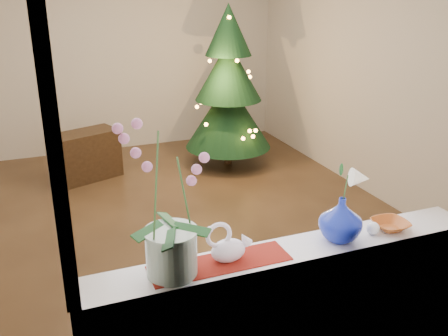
{
  "coord_description": "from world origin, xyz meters",
  "views": [
    {
      "loc": [
        -1.14,
        -4.34,
        2.2
      ],
      "look_at": [
        0.02,
        -1.4,
        1.03
      ],
      "focal_mm": 40.0,
      "sensor_mm": 36.0,
      "label": 1
    }
  ],
  "objects_px": {
    "paperweight": "(373,228)",
    "side_table": "(85,156)",
    "orchid_pot": "(169,200)",
    "swan": "(228,242)",
    "amber_dish": "(390,226)",
    "blue_vase": "(341,216)",
    "xmas_tree": "(228,87)"
  },
  "relations": [
    {
      "from": "paperweight",
      "to": "side_table",
      "type": "distance_m",
      "value": 4.05
    },
    {
      "from": "orchid_pot",
      "to": "paperweight",
      "type": "bearing_deg",
      "value": -0.97
    },
    {
      "from": "orchid_pot",
      "to": "swan",
      "type": "distance_m",
      "value": 0.4
    },
    {
      "from": "orchid_pot",
      "to": "amber_dish",
      "type": "bearing_deg",
      "value": -0.16
    },
    {
      "from": "orchid_pot",
      "to": "blue_vase",
      "type": "bearing_deg",
      "value": -0.07
    },
    {
      "from": "swan",
      "to": "amber_dish",
      "type": "height_order",
      "value": "swan"
    },
    {
      "from": "paperweight",
      "to": "xmas_tree",
      "type": "distance_m",
      "value": 3.78
    },
    {
      "from": "amber_dish",
      "to": "xmas_tree",
      "type": "xyz_separation_m",
      "value": [
        0.52,
        3.7,
        0.05
      ]
    },
    {
      "from": "xmas_tree",
      "to": "blue_vase",
      "type": "bearing_deg",
      "value": -103.01
    },
    {
      "from": "orchid_pot",
      "to": "amber_dish",
      "type": "relative_size",
      "value": 4.55
    },
    {
      "from": "blue_vase",
      "to": "xmas_tree",
      "type": "distance_m",
      "value": 3.8
    },
    {
      "from": "paperweight",
      "to": "side_table",
      "type": "relative_size",
      "value": 0.09
    },
    {
      "from": "amber_dish",
      "to": "xmas_tree",
      "type": "relative_size",
      "value": 0.08
    },
    {
      "from": "orchid_pot",
      "to": "side_table",
      "type": "xyz_separation_m",
      "value": [
        0.0,
        3.81,
        -1.01
      ]
    },
    {
      "from": "orchid_pot",
      "to": "blue_vase",
      "type": "xyz_separation_m",
      "value": [
        0.92,
        -0.0,
        -0.24
      ]
    },
    {
      "from": "paperweight",
      "to": "amber_dish",
      "type": "relative_size",
      "value": 0.43
    },
    {
      "from": "amber_dish",
      "to": "side_table",
      "type": "bearing_deg",
      "value": 108.13
    },
    {
      "from": "blue_vase",
      "to": "swan",
      "type": "bearing_deg",
      "value": 178.55
    },
    {
      "from": "amber_dish",
      "to": "xmas_tree",
      "type": "bearing_deg",
      "value": 81.95
    },
    {
      "from": "orchid_pot",
      "to": "swan",
      "type": "height_order",
      "value": "orchid_pot"
    },
    {
      "from": "swan",
      "to": "amber_dish",
      "type": "relative_size",
      "value": 1.44
    },
    {
      "from": "swan",
      "to": "xmas_tree",
      "type": "height_order",
      "value": "xmas_tree"
    },
    {
      "from": "xmas_tree",
      "to": "side_table",
      "type": "distance_m",
      "value": 1.91
    },
    {
      "from": "paperweight",
      "to": "orchid_pot",
      "type": "bearing_deg",
      "value": 179.03
    },
    {
      "from": "blue_vase",
      "to": "side_table",
      "type": "bearing_deg",
      "value": 103.54
    },
    {
      "from": "orchid_pot",
      "to": "amber_dish",
      "type": "height_order",
      "value": "orchid_pot"
    },
    {
      "from": "blue_vase",
      "to": "paperweight",
      "type": "bearing_deg",
      "value": -5.08
    },
    {
      "from": "orchid_pot",
      "to": "xmas_tree",
      "type": "distance_m",
      "value": 4.11
    },
    {
      "from": "orchid_pot",
      "to": "paperweight",
      "type": "distance_m",
      "value": 1.17
    },
    {
      "from": "paperweight",
      "to": "xmas_tree",
      "type": "height_order",
      "value": "xmas_tree"
    },
    {
      "from": "orchid_pot",
      "to": "side_table",
      "type": "height_order",
      "value": "orchid_pot"
    },
    {
      "from": "blue_vase",
      "to": "paperweight",
      "type": "xyz_separation_m",
      "value": [
        0.2,
        -0.02,
        -0.1
      ]
    }
  ]
}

